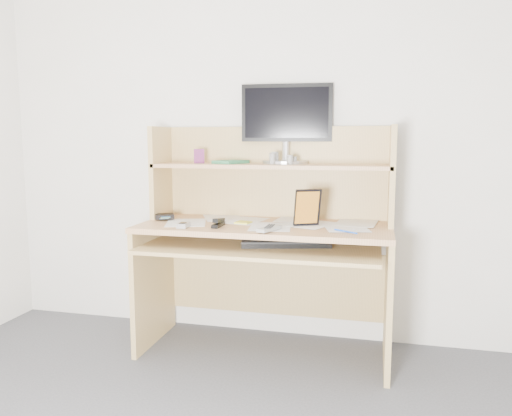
% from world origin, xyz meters
% --- Properties ---
extents(back_wall, '(3.60, 0.04, 2.50)m').
position_xyz_m(back_wall, '(0.00, 1.80, 1.25)').
color(back_wall, silver).
rests_on(back_wall, floor).
extents(desk, '(1.40, 0.70, 1.30)m').
position_xyz_m(desk, '(0.00, 1.56, 0.69)').
color(desk, tan).
rests_on(desk, floor).
extents(paper_clutter, '(1.32, 0.54, 0.01)m').
position_xyz_m(paper_clutter, '(0.00, 1.48, 0.75)').
color(paper_clutter, silver).
rests_on(paper_clutter, desk).
extents(keyboard, '(0.51, 0.28, 0.03)m').
position_xyz_m(keyboard, '(0.13, 1.41, 0.67)').
color(keyboard, black).
rests_on(keyboard, desk).
extents(tv_remote, '(0.11, 0.18, 0.02)m').
position_xyz_m(tv_remote, '(0.07, 1.27, 0.76)').
color(tv_remote, gray).
rests_on(tv_remote, paper_clutter).
extents(flip_phone, '(0.06, 0.10, 0.02)m').
position_xyz_m(flip_phone, '(-0.40, 1.27, 0.77)').
color(flip_phone, '#A8A8AA').
rests_on(flip_phone, paper_clutter).
extents(stapler, '(0.04, 0.14, 0.04)m').
position_xyz_m(stapler, '(-0.23, 1.34, 0.78)').
color(stapler, black).
rests_on(stapler, paper_clutter).
extents(wallet, '(0.14, 0.13, 0.03)m').
position_xyz_m(wallet, '(-0.62, 1.51, 0.77)').
color(wallet, black).
rests_on(wallet, paper_clutter).
extents(sticky_note_pad, '(0.09, 0.09, 0.01)m').
position_xyz_m(sticky_note_pad, '(-0.12, 1.48, 0.76)').
color(sticky_note_pad, yellow).
rests_on(sticky_note_pad, desk).
extents(digital_camera, '(0.09, 0.04, 0.05)m').
position_xyz_m(digital_camera, '(0.25, 1.53, 0.78)').
color(digital_camera, '#BABABC').
rests_on(digital_camera, paper_clutter).
extents(game_case, '(0.14, 0.08, 0.20)m').
position_xyz_m(game_case, '(0.24, 1.45, 0.86)').
color(game_case, black).
rests_on(game_case, paper_clutter).
extents(blue_pen, '(0.12, 0.10, 0.01)m').
position_xyz_m(blue_pen, '(0.46, 1.31, 0.76)').
color(blue_pen, blue).
rests_on(blue_pen, paper_clutter).
extents(card_box, '(0.06, 0.04, 0.09)m').
position_xyz_m(card_box, '(-0.44, 1.63, 1.12)').
color(card_box, maroon).
rests_on(card_box, desk).
extents(shelf_book, '(0.20, 0.23, 0.02)m').
position_xyz_m(shelf_book, '(-0.25, 1.65, 1.09)').
color(shelf_book, '#368852').
rests_on(shelf_book, desk).
extents(chip_stack_a, '(0.05, 0.05, 0.05)m').
position_xyz_m(chip_stack_a, '(0.12, 1.60, 1.11)').
color(chip_stack_a, black).
rests_on(chip_stack_a, desk).
extents(chip_stack_b, '(0.05, 0.05, 0.07)m').
position_xyz_m(chip_stack_b, '(0.02, 1.64, 1.12)').
color(chip_stack_b, white).
rests_on(chip_stack_b, desk).
extents(chip_stack_c, '(0.04, 0.04, 0.04)m').
position_xyz_m(chip_stack_c, '(0.13, 1.66, 1.10)').
color(chip_stack_c, black).
rests_on(chip_stack_c, desk).
extents(chip_stack_d, '(0.04, 0.04, 0.06)m').
position_xyz_m(chip_stack_d, '(0.02, 1.60, 1.11)').
color(chip_stack_d, white).
rests_on(chip_stack_d, desk).
extents(monitor, '(0.54, 0.27, 0.47)m').
position_xyz_m(monitor, '(0.07, 1.75, 1.33)').
color(monitor, '#BBBBC1').
rests_on(monitor, desk).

